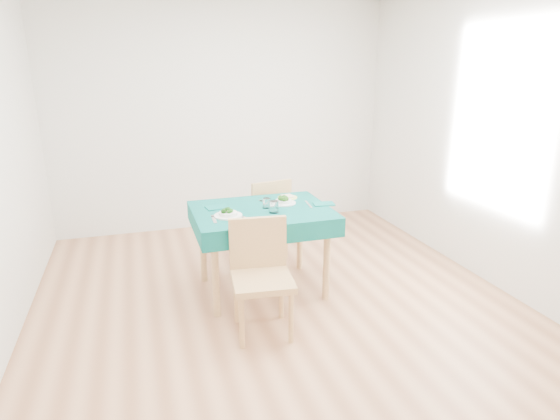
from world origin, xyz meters
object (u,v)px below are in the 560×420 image
object	(u,v)px
table	(262,250)
bowl_far	(283,200)
chair_far	(263,207)
chair_near	(262,266)
side_plate	(287,197)
bowl_near	(228,212)

from	to	relation	value
table	bowl_far	distance (m)	0.48
chair_far	chair_near	bearing A→B (deg)	63.09
chair_near	side_plate	world-z (taller)	chair_near
table	chair_near	size ratio (longest dim) A/B	1.06
chair_near	chair_far	distance (m)	1.49
chair_near	side_plate	distance (m)	1.10
bowl_near	bowl_far	distance (m)	0.58
bowl_near	side_plate	distance (m)	0.74
bowl_far	side_plate	xyz separation A→B (m)	(0.09, 0.17, -0.03)
bowl_far	chair_near	bearing A→B (deg)	-117.98
bowl_near	chair_far	bearing A→B (deg)	58.36
chair_near	bowl_far	bearing A→B (deg)	68.29
bowl_near	side_plate	bearing A→B (deg)	30.69
side_plate	bowl_near	bearing A→B (deg)	-149.31
chair_near	bowl_far	world-z (taller)	chair_near
table	bowl_far	size ratio (longest dim) A/B	5.24
table	chair_near	world-z (taller)	chair_near
chair_near	bowl_near	size ratio (longest dim) A/B	4.75
side_plate	table	bearing A→B (deg)	-140.00
bowl_far	bowl_near	bearing A→B (deg)	-158.87
bowl_far	chair_far	bearing A→B (deg)	90.72
chair_near	side_plate	xyz separation A→B (m)	(0.51, 0.95, 0.22)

